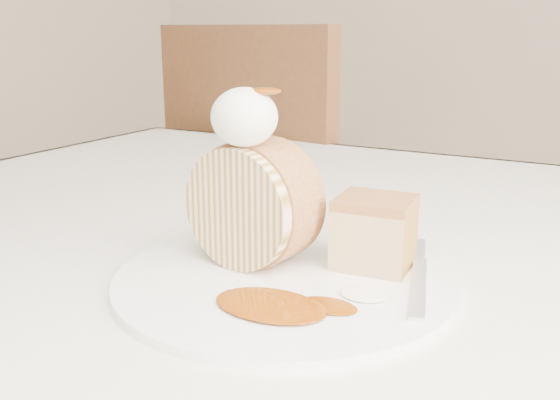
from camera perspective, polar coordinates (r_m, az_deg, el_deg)
The scene contains 10 objects.
table at distance 0.73m, azimuth 9.71°, elevation -9.26°, with size 1.40×0.90×0.75m.
chair_far at distance 1.47m, azimuth -0.20°, elevation -0.70°, with size 0.53×0.53×0.97m.
plate at distance 0.54m, azimuth 0.42°, elevation -7.20°, with size 0.29×0.29×0.01m, color white.
roulade_slice at distance 0.55m, azimuth -2.46°, elevation -0.35°, with size 0.11×0.11×0.06m, color beige.
cake_chunk at distance 0.56m, azimuth 8.60°, elevation -3.32°, with size 0.07×0.06×0.05m, color #AA6E40.
whipped_cream at distance 0.52m, azimuth -3.28°, elevation 7.57°, with size 0.06×0.06×0.05m, color white.
caramel_drizzle at distance 0.52m, azimuth -1.38°, elevation 10.62°, with size 0.03×0.02×0.01m, color #773204.
caramel_pool at distance 0.48m, azimuth -0.91°, elevation -9.56°, with size 0.09×0.06×0.00m, color #773204, non-canonical shape.
fork at distance 0.53m, azimuth 12.55°, elevation -7.73°, with size 0.02×0.17×0.00m, color silver.
spoon at distance 0.65m, azimuth -6.57°, elevation -3.48°, with size 0.02×0.14×0.00m, color silver.
Camera 1 is at (0.21, -0.43, 0.96)m, focal length 40.00 mm.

